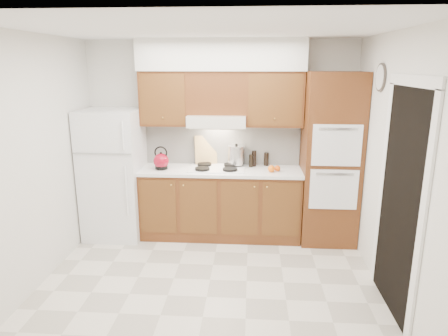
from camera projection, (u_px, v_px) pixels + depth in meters
name	position (u px, v px, depth m)	size (l,w,h in m)	color
floor	(210.00, 280.00, 4.36)	(3.60, 3.60, 0.00)	beige
ceiling	(208.00, 29.00, 3.71)	(3.60, 3.60, 0.00)	white
wall_back	(220.00, 138.00, 5.48)	(3.60, 0.02, 2.60)	silver
wall_left	(37.00, 162.00, 4.16)	(0.02, 3.00, 2.60)	silver
wall_right	(391.00, 168.00, 3.92)	(0.02, 3.00, 2.60)	silver
fridge	(114.00, 174.00, 5.34)	(0.75, 0.72, 1.72)	white
base_cabinets	(221.00, 204.00, 5.41)	(2.11, 0.60, 0.90)	brown
countertop	(221.00, 171.00, 5.28)	(2.13, 0.62, 0.04)	white
backsplash	(222.00, 144.00, 5.49)	(2.11, 0.03, 0.56)	white
oven_cabinet	(330.00, 159.00, 5.12)	(0.70, 0.65, 2.20)	brown
upper_cab_left	(165.00, 98.00, 5.23)	(0.63, 0.33, 0.70)	brown
upper_cab_right	(275.00, 99.00, 5.14)	(0.73, 0.33, 0.70)	brown
range_hood	(217.00, 120.00, 5.20)	(0.75, 0.45, 0.15)	silver
upper_cab_over_hood	(217.00, 93.00, 5.17)	(0.75, 0.33, 0.55)	brown
soffit	(221.00, 55.00, 5.03)	(2.13, 0.36, 0.40)	silver
cooktop	(217.00, 168.00, 5.29)	(0.74, 0.50, 0.01)	white
doorway	(400.00, 204.00, 3.64)	(0.02, 0.90, 2.10)	black
wall_clock	(381.00, 77.00, 4.23)	(0.30, 0.30, 0.02)	#3F3833
kettle	(161.00, 161.00, 5.24)	(0.20, 0.20, 0.20)	maroon
cutting_board	(206.00, 150.00, 5.49)	(0.30, 0.02, 0.40)	tan
stock_pot	(236.00, 155.00, 5.40)	(0.23, 0.23, 0.24)	silver
condiment_a	(254.00, 158.00, 5.41)	(0.06, 0.06, 0.21)	black
condiment_b	(251.00, 161.00, 5.37)	(0.05, 0.05, 0.17)	black
condiment_c	(266.00, 159.00, 5.44)	(0.06, 0.06, 0.18)	black
orange_near	(277.00, 168.00, 5.17)	(0.07, 0.07, 0.07)	orange
orange_far	(271.00, 169.00, 5.12)	(0.09, 0.09, 0.09)	orange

